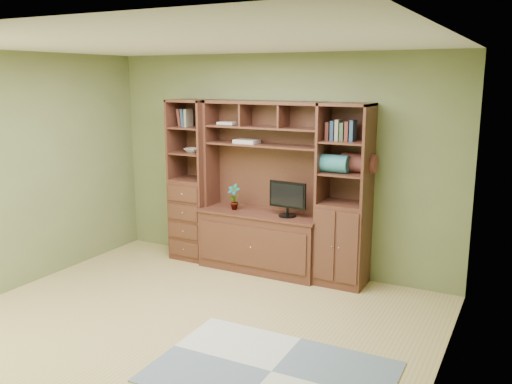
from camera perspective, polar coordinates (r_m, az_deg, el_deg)
The scene contains 11 objects.
room at distance 4.89m, azimuth -7.84°, elevation -0.15°, with size 4.60×4.10×2.64m.
center_hutch at distance 6.45m, azimuth 0.48°, elevation 0.41°, with size 1.54×0.53×2.05m, color #4D271B.
left_tower at distance 6.99m, azimuth -6.69°, elevation 1.23°, with size 0.50×0.45×2.05m, color #4D271B.
right_tower at distance 6.10m, azimuth 9.25°, elevation -0.42°, with size 0.55×0.45×2.05m, color #4D271B.
rug at distance 4.57m, azimuth 1.63°, elevation -18.40°, with size 1.88×1.25×0.01m, color #9DA2A2.
monitor at distance 6.26m, azimuth 3.35°, elevation -0.07°, with size 0.46×0.21×0.57m, color black.
orchid at distance 6.61m, azimuth -2.35°, elevation -0.53°, with size 0.17×0.11×0.32m, color #A54A37.
magazines at distance 6.55m, azimuth -0.98°, elevation 5.35°, with size 0.28×0.21×0.04m, color beige.
bowl at distance 6.92m, azimuth -6.71°, elevation 4.39°, with size 0.20×0.20×0.05m, color beige.
blanket_teal at distance 6.02m, azimuth 8.12°, elevation 2.99°, with size 0.34×0.20×0.20m, color #2C7075.
blanket_red at distance 6.07m, azimuth 10.80°, elevation 3.02°, with size 0.38×0.21×0.21m, color brown.
Camera 1 is at (2.79, -3.89, 2.32)m, focal length 38.00 mm.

